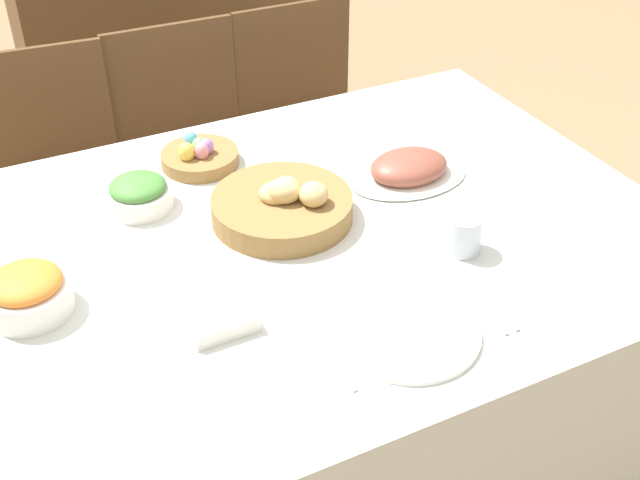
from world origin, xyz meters
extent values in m
plane|color=#937551|center=(0.00, 0.00, 0.00)|extent=(12.00, 12.00, 0.00)
cube|color=silver|center=(0.00, 0.00, 0.38)|extent=(1.61, 1.18, 0.77)
cylinder|color=brown|center=(-0.62, 0.67, 0.21)|extent=(0.03, 0.03, 0.42)
cylinder|color=brown|center=(-0.23, 0.64, 0.21)|extent=(0.03, 0.03, 0.42)
cylinder|color=brown|center=(-0.59, 1.06, 0.21)|extent=(0.03, 0.03, 0.42)
cylinder|color=brown|center=(-0.20, 1.02, 0.21)|extent=(0.03, 0.03, 0.42)
cube|color=brown|center=(-0.41, 0.85, 0.43)|extent=(0.45, 0.45, 0.02)
cube|color=brown|center=(-0.39, 1.05, 0.66)|extent=(0.42, 0.05, 0.44)
cylinder|color=brown|center=(-0.18, 0.66, 0.21)|extent=(0.03, 0.03, 0.42)
cylinder|color=brown|center=(0.21, 0.65, 0.21)|extent=(0.03, 0.03, 0.42)
cylinder|color=brown|center=(-0.17, 1.04, 0.21)|extent=(0.03, 0.03, 0.42)
cylinder|color=brown|center=(0.22, 1.04, 0.21)|extent=(0.03, 0.03, 0.42)
cube|color=brown|center=(0.02, 0.85, 0.43)|extent=(0.43, 0.43, 0.02)
cube|color=brown|center=(0.02, 1.05, 0.66)|extent=(0.42, 0.03, 0.44)
cylinder|color=brown|center=(0.25, 0.65, 0.21)|extent=(0.03, 0.03, 0.42)
cylinder|color=brown|center=(0.64, 0.65, 0.21)|extent=(0.03, 0.03, 0.42)
cylinder|color=brown|center=(0.26, 1.04, 0.21)|extent=(0.03, 0.03, 0.42)
cylinder|color=brown|center=(0.64, 1.04, 0.21)|extent=(0.03, 0.03, 0.42)
cube|color=brown|center=(0.45, 0.85, 0.43)|extent=(0.43, 0.43, 0.02)
cube|color=brown|center=(0.45, 1.05, 0.66)|extent=(0.42, 0.02, 0.44)
cube|color=brown|center=(0.28, 1.83, 0.48)|extent=(1.25, 0.44, 0.96)
cylinder|color=olive|center=(-0.02, 0.08, 0.80)|extent=(0.32, 0.32, 0.06)
ellipsoid|color=tan|center=(-0.02, 0.07, 0.85)|extent=(0.10, 0.10, 0.06)
ellipsoid|color=tan|center=(0.03, 0.02, 0.85)|extent=(0.09, 0.09, 0.05)
ellipsoid|color=tan|center=(-0.01, 0.07, 0.84)|extent=(0.09, 0.09, 0.06)
ellipsoid|color=tan|center=(-0.04, 0.08, 0.84)|extent=(0.10, 0.10, 0.05)
cylinder|color=olive|center=(-0.11, 0.39, 0.79)|extent=(0.19, 0.19, 0.03)
ellipsoid|color=#F4D151|center=(-0.15, 0.37, 0.82)|extent=(0.04, 0.04, 0.05)
ellipsoid|color=#7FCC7A|center=(-0.11, 0.39, 0.82)|extent=(0.04, 0.04, 0.05)
ellipsoid|color=#60B2E0|center=(-0.11, 0.43, 0.82)|extent=(0.03, 0.03, 0.04)
ellipsoid|color=pink|center=(-0.11, 0.36, 0.82)|extent=(0.04, 0.04, 0.04)
ellipsoid|color=#B27AD1|center=(-0.09, 0.38, 0.82)|extent=(0.04, 0.04, 0.05)
ellipsoid|color=silver|center=(0.33, 0.10, 0.77)|extent=(0.31, 0.21, 0.01)
ellipsoid|color=brown|center=(0.33, 0.10, 0.80)|extent=(0.20, 0.15, 0.07)
cylinder|color=silver|center=(-0.30, 0.26, 0.79)|extent=(0.15, 0.15, 0.05)
ellipsoid|color=#478438|center=(-0.30, 0.26, 0.82)|extent=(0.13, 0.13, 0.05)
cylinder|color=silver|center=(-0.59, 0.00, 0.80)|extent=(0.16, 0.16, 0.06)
ellipsoid|color=orange|center=(-0.59, 0.00, 0.84)|extent=(0.14, 0.14, 0.05)
cylinder|color=silver|center=(0.03, -0.38, 0.77)|extent=(0.27, 0.27, 0.01)
cube|color=#B7B7BC|center=(-0.13, -0.38, 0.77)|extent=(0.01, 0.17, 0.00)
cube|color=#B7B7BC|center=(0.19, -0.38, 0.77)|extent=(0.01, 0.17, 0.00)
cube|color=#B7B7BC|center=(0.22, -0.38, 0.77)|extent=(0.01, 0.17, 0.00)
cylinder|color=silver|center=(0.27, -0.20, 0.81)|extent=(0.08, 0.08, 0.09)
cube|color=silver|center=(-0.28, -0.21, 0.78)|extent=(0.13, 0.08, 0.03)
camera|label=1|loc=(-0.61, -1.31, 1.79)|focal=45.00mm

